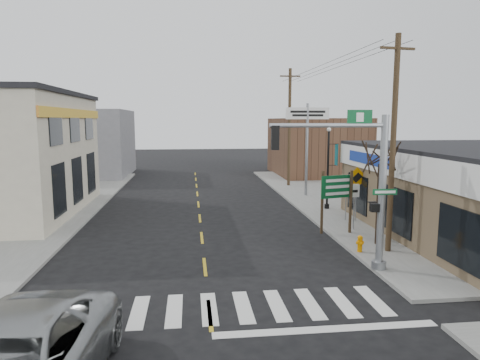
{
  "coord_description": "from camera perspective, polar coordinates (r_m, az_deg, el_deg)",
  "views": [
    {
      "loc": [
        -0.47,
        -11.38,
        5.42
      ],
      "look_at": [
        1.7,
        7.19,
        2.8
      ],
      "focal_mm": 32.0,
      "sensor_mm": 36.0,
      "label": 1
    }
  ],
  "objects": [
    {
      "name": "lamp_post",
      "position": [
        26.03,
        11.78,
        2.39
      ],
      "size": [
        0.63,
        0.5,
        4.87
      ],
      "rotation": [
        0.0,
        0.0,
        -0.21
      ],
      "color": "black",
      "rests_on": "sidewalk_right"
    },
    {
      "name": "traffic_signal_pole",
      "position": [
        15.45,
        16.26,
        0.5
      ],
      "size": [
        4.46,
        0.37,
        5.64
      ],
      "rotation": [
        0.0,
        0.0,
        -0.02
      ],
      "color": "#909499",
      "rests_on": "sidewalk_right"
    },
    {
      "name": "crosswalk",
      "position": [
        12.98,
        -4.14,
        -16.71
      ],
      "size": [
        11.0,
        2.2,
        0.01
      ],
      "primitive_type": "cube",
      "color": "silver",
      "rests_on": "ground"
    },
    {
      "name": "shrub_front",
      "position": [
        20.37,
        27.48,
        -6.46
      ],
      "size": [
        1.41,
        1.41,
        1.06
      ],
      "primitive_type": "ellipsoid",
      "color": "#1F3E1C",
      "rests_on": "sidewalk_right"
    },
    {
      "name": "shrub_back",
      "position": [
        20.51,
        21.96,
        -6.29
      ],
      "size": [
        1.17,
        1.17,
        0.88
      ],
      "primitive_type": "ellipsoid",
      "color": "black",
      "rests_on": "sidewalk_right"
    },
    {
      "name": "sidewalk_right",
      "position": [
        26.7,
        14.3,
        -3.84
      ],
      "size": [
        6.0,
        38.0,
        0.13
      ],
      "primitive_type": "cube",
      "color": "slate",
      "rests_on": "ground"
    },
    {
      "name": "utility_pole_far",
      "position": [
        34.9,
        6.6,
        7.12
      ],
      "size": [
        1.63,
        0.24,
        9.36
      ],
      "rotation": [
        0.0,
        0.0,
        -0.05
      ],
      "color": "#422A21",
      "rests_on": "sidewalk_right"
    },
    {
      "name": "guide_sign",
      "position": [
        20.43,
        12.8,
        -1.73
      ],
      "size": [
        1.7,
        0.14,
        2.97
      ],
      "rotation": [
        0.0,
        0.0,
        0.26
      ],
      "color": "#41311E",
      "rests_on": "sidewalk_right"
    },
    {
      "name": "ped_crossing_sign",
      "position": [
        23.28,
        15.29,
        -0.55
      ],
      "size": [
        1.11,
        0.08,
        2.87
      ],
      "rotation": [
        0.0,
        0.0,
        -0.14
      ],
      "color": "gray",
      "rests_on": "sidewalk_right"
    },
    {
      "name": "bare_tree",
      "position": [
        18.91,
        18.33,
        3.89
      ],
      "size": [
        2.59,
        2.59,
        5.18
      ],
      "rotation": [
        0.0,
        0.0,
        0.21
      ],
      "color": "black",
      "rests_on": "sidewalk_right"
    },
    {
      "name": "dance_center_sign",
      "position": [
        30.37,
        8.95,
        7.12
      ],
      "size": [
        3.03,
        0.19,
        6.45
      ],
      "rotation": [
        0.0,
        0.0,
        -0.03
      ],
      "color": "gray",
      "rests_on": "sidewalk_right"
    },
    {
      "name": "center_line",
      "position": [
        20.13,
        -5.12,
        -7.66
      ],
      "size": [
        0.12,
        56.0,
        0.01
      ],
      "primitive_type": "cube",
      "color": "gold",
      "rests_on": "ground"
    },
    {
      "name": "sidewalk_left",
      "position": [
        26.38,
        -25.44,
        -4.52
      ],
      "size": [
        6.0,
        38.0,
        0.13
      ],
      "primitive_type": "cube",
      "color": "slate",
      "rests_on": "ground"
    },
    {
      "name": "bldg_distant_left",
      "position": [
        44.7,
        -20.34,
        4.64
      ],
      "size": [
        9.0,
        10.0,
        6.4
      ],
      "primitive_type": "cube",
      "color": "slate",
      "rests_on": "ground"
    },
    {
      "name": "ground",
      "position": [
        12.62,
        -4.06,
        -17.49
      ],
      "size": [
        140.0,
        140.0,
        0.0
      ],
      "primitive_type": "plane",
      "color": "black",
      "rests_on": "ground"
    },
    {
      "name": "fire_hydrant",
      "position": [
        18.13,
        15.71,
        -8.07
      ],
      "size": [
        0.21,
        0.21,
        0.68
      ],
      "rotation": [
        0.0,
        0.0,
        0.28
      ],
      "color": "orange",
      "rests_on": "sidewalk_right"
    },
    {
      "name": "utility_pole_near",
      "position": [
        17.98,
        19.74,
        4.68
      ],
      "size": [
        1.49,
        0.22,
        8.58
      ],
      "rotation": [
        0.0,
        0.0,
        0.14
      ],
      "color": "#4C3323",
      "rests_on": "sidewalk_right"
    },
    {
      "name": "bldg_distant_right",
      "position": [
        43.3,
        10.13,
        4.39
      ],
      "size": [
        8.0,
        10.0,
        5.6
      ],
      "primitive_type": "cube",
      "color": "#523625",
      "rests_on": "ground"
    }
  ]
}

